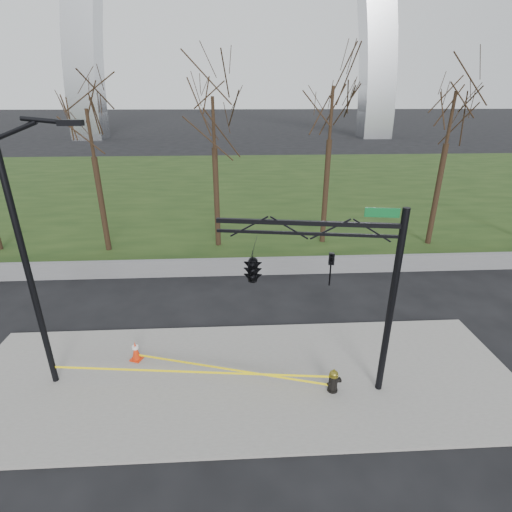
{
  "coord_description": "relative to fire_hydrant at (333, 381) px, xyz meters",
  "views": [
    {
      "loc": [
        -0.12,
        -10.04,
        8.69
      ],
      "look_at": [
        0.54,
        2.0,
        3.58
      ],
      "focal_mm": 26.81,
      "sensor_mm": 36.0,
      "label": 1
    }
  ],
  "objects": [
    {
      "name": "ground",
      "position": [
        -2.8,
        0.77,
        -0.47
      ],
      "size": [
        500.0,
        500.0,
        0.0
      ],
      "primitive_type": "plane",
      "color": "black",
      "rests_on": "ground"
    },
    {
      "name": "sidewalk",
      "position": [
        -2.8,
        0.77,
        -0.42
      ],
      "size": [
        18.0,
        6.0,
        0.1
      ],
      "primitive_type": "cube",
      "color": "gray",
      "rests_on": "ground"
    },
    {
      "name": "grass_strip",
      "position": [
        -2.8,
        30.77,
        -0.44
      ],
      "size": [
        120.0,
        40.0,
        0.06
      ],
      "primitive_type": "cube",
      "color": "black",
      "rests_on": "ground"
    },
    {
      "name": "guardrail",
      "position": [
        -2.8,
        8.77,
        -0.02
      ],
      "size": [
        60.0,
        0.3,
        0.9
      ],
      "primitive_type": "cube",
      "color": "#59595B",
      "rests_on": "ground"
    },
    {
      "name": "tree_row",
      "position": [
        -0.77,
        12.77,
        4.44
      ],
      "size": [
        50.08,
        4.0,
        9.83
      ],
      "color": "black",
      "rests_on": "ground"
    },
    {
      "name": "fire_hydrant",
      "position": [
        0.0,
        0.0,
        0.0
      ],
      "size": [
        0.51,
        0.33,
        0.81
      ],
      "rotation": [
        0.0,
        0.0,
        0.33
      ],
      "color": "black",
      "rests_on": "sidewalk"
    },
    {
      "name": "traffic_cone",
      "position": [
        -6.51,
        1.89,
        -0.01
      ],
      "size": [
        0.48,
        0.48,
        0.72
      ],
      "rotation": [
        0.0,
        0.0,
        -0.38
      ],
      "color": "red",
      "rests_on": "sidewalk"
    },
    {
      "name": "street_light",
      "position": [
        -8.68,
        0.93,
        4.22
      ],
      "size": [
        2.39,
        0.37,
        8.21
      ],
      "rotation": [
        0.0,
        0.0,
        -0.07
      ],
      "color": "black",
      "rests_on": "ground"
    },
    {
      "name": "traffic_signal_mast",
      "position": [
        -1.72,
        0.54,
        3.68
      ],
      "size": [
        5.05,
        2.54,
        6.0
      ],
      "rotation": [
        0.0,
        0.0,
        -0.16
      ],
      "color": "black",
      "rests_on": "ground"
    },
    {
      "name": "caution_tape",
      "position": [
        -3.94,
        0.67,
        0.01
      ],
      "size": [
        8.9,
        1.9,
        0.42
      ],
      "color": "yellow",
      "rests_on": "ground"
    }
  ]
}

